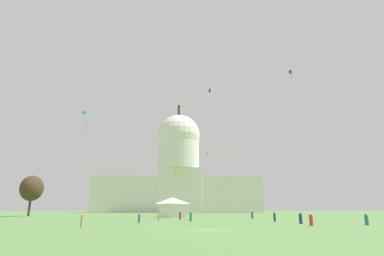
{
  "coord_description": "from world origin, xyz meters",
  "views": [
    {
      "loc": [
        -5.16,
        -34.36,
        2.13
      ],
      "look_at": [
        4.33,
        67.31,
        29.13
      ],
      "focal_mm": 28.83,
      "sensor_mm": 36.0,
      "label": 1
    }
  ],
  "objects_px": {
    "kite_turquoise_mid": "(85,113)",
    "kite_white_mid": "(235,156)",
    "kite_red_high": "(153,128)",
    "person_navy_edge_west": "(301,219)",
    "kite_orange_mid": "(208,153)",
    "person_navy_near_tree_west": "(275,217)",
    "kite_magenta_mid": "(85,124)",
    "event_tent": "(172,207)",
    "kite_blue_high": "(290,72)",
    "tree_west_near": "(32,188)",
    "person_teal_near_tent": "(191,217)",
    "person_tan_back_right": "(159,217)",
    "person_red_mid_center": "(311,220)",
    "person_navy_near_tree_east": "(252,215)",
    "person_teal_mid_right": "(366,220)",
    "capitol_building": "(178,173)",
    "kite_black_high": "(210,90)",
    "person_denim_lawn_far_right": "(139,218)",
    "person_maroon_mid_left": "(180,216)",
    "kite_lime_low": "(177,173)",
    "person_tan_lawn_far_left": "(82,221)"
  },
  "relations": [
    {
      "from": "kite_turquoise_mid",
      "to": "kite_white_mid",
      "type": "bearing_deg",
      "value": -106.69
    },
    {
      "from": "kite_red_high",
      "to": "person_navy_edge_west",
      "type": "bearing_deg",
      "value": 52.72
    },
    {
      "from": "kite_orange_mid",
      "to": "person_navy_near_tree_west",
      "type": "bearing_deg",
      "value": 56.48
    },
    {
      "from": "person_navy_edge_west",
      "to": "kite_magenta_mid",
      "type": "relative_size",
      "value": 0.6
    },
    {
      "from": "event_tent",
      "to": "kite_blue_high",
      "type": "distance_m",
      "value": 49.42
    },
    {
      "from": "event_tent",
      "to": "person_navy_edge_west",
      "type": "distance_m",
      "value": 44.66
    },
    {
      "from": "tree_west_near",
      "to": "person_teal_near_tent",
      "type": "distance_m",
      "value": 67.49
    },
    {
      "from": "person_tan_back_right",
      "to": "person_navy_edge_west",
      "type": "bearing_deg",
      "value": 23.27
    },
    {
      "from": "person_red_mid_center",
      "to": "kite_blue_high",
      "type": "height_order",
      "value": "kite_blue_high"
    },
    {
      "from": "kite_orange_mid",
      "to": "kite_white_mid",
      "type": "distance_m",
      "value": 42.84
    },
    {
      "from": "person_tan_back_right",
      "to": "kite_red_high",
      "type": "relative_size",
      "value": 0.44
    },
    {
      "from": "person_navy_near_tree_west",
      "to": "kite_orange_mid",
      "type": "xyz_separation_m",
      "value": [
        3.19,
        104.69,
        30.28
      ]
    },
    {
      "from": "person_navy_near_tree_east",
      "to": "kite_blue_high",
      "type": "height_order",
      "value": "kite_blue_high"
    },
    {
      "from": "kite_white_mid",
      "to": "kite_turquoise_mid",
      "type": "xyz_separation_m",
      "value": [
        -53.08,
        -25.48,
        8.33
      ]
    },
    {
      "from": "person_teal_mid_right",
      "to": "kite_white_mid",
      "type": "height_order",
      "value": "kite_white_mid"
    },
    {
      "from": "capitol_building",
      "to": "person_navy_edge_west",
      "type": "xyz_separation_m",
      "value": [
        10.97,
        -161.8,
        -25.45
      ]
    },
    {
      "from": "kite_turquoise_mid",
      "to": "kite_blue_high",
      "type": "distance_m",
      "value": 62.26
    },
    {
      "from": "tree_west_near",
      "to": "kite_black_high",
      "type": "bearing_deg",
      "value": -4.96
    },
    {
      "from": "tree_west_near",
      "to": "person_navy_edge_west",
      "type": "distance_m",
      "value": 86.9
    },
    {
      "from": "person_teal_near_tent",
      "to": "kite_magenta_mid",
      "type": "xyz_separation_m",
      "value": [
        -35.52,
        58.14,
        33.11
      ]
    },
    {
      "from": "person_denim_lawn_far_right",
      "to": "kite_orange_mid",
      "type": "relative_size",
      "value": 0.42
    },
    {
      "from": "person_maroon_mid_left",
      "to": "person_teal_mid_right",
      "type": "relative_size",
      "value": 1.07
    },
    {
      "from": "tree_west_near",
      "to": "person_navy_edge_west",
      "type": "xyz_separation_m",
      "value": [
        63.47,
        -58.82,
        -7.99
      ]
    },
    {
      "from": "person_denim_lawn_far_right",
      "to": "kite_blue_high",
      "type": "bearing_deg",
      "value": 5.16
    },
    {
      "from": "person_tan_back_right",
      "to": "capitol_building",
      "type": "bearing_deg",
      "value": 143.83
    },
    {
      "from": "person_red_mid_center",
      "to": "kite_lime_low",
      "type": "relative_size",
      "value": 0.37
    },
    {
      "from": "kite_white_mid",
      "to": "person_navy_near_tree_west",
      "type": "bearing_deg",
      "value": 54.4
    },
    {
      "from": "person_tan_lawn_far_left",
      "to": "kite_white_mid",
      "type": "distance_m",
      "value": 90.23
    },
    {
      "from": "person_tan_lawn_far_left",
      "to": "person_navy_edge_west",
      "type": "bearing_deg",
      "value": 19.61
    },
    {
      "from": "kite_white_mid",
      "to": "kite_turquoise_mid",
      "type": "relative_size",
      "value": 2.59
    },
    {
      "from": "person_teal_mid_right",
      "to": "person_navy_edge_west",
      "type": "bearing_deg",
      "value": 32.06
    },
    {
      "from": "person_teal_mid_right",
      "to": "kite_orange_mid",
      "type": "distance_m",
      "value": 123.13
    },
    {
      "from": "person_denim_lawn_far_right",
      "to": "person_teal_mid_right",
      "type": "bearing_deg",
      "value": -44.32
    },
    {
      "from": "tree_west_near",
      "to": "kite_blue_high",
      "type": "height_order",
      "value": "kite_blue_high"
    },
    {
      "from": "kite_white_mid",
      "to": "kite_magenta_mid",
      "type": "xyz_separation_m",
      "value": [
        -58.61,
        -2.18,
        11.12
      ]
    },
    {
      "from": "person_teal_mid_right",
      "to": "kite_white_mid",
      "type": "bearing_deg",
      "value": -19.83
    },
    {
      "from": "kite_magenta_mid",
      "to": "kite_black_high",
      "type": "distance_m",
      "value": 49.53
    },
    {
      "from": "kite_white_mid",
      "to": "person_navy_edge_west",
      "type": "bearing_deg",
      "value": 55.95
    },
    {
      "from": "person_navy_edge_west",
      "to": "kite_orange_mid",
      "type": "xyz_separation_m",
      "value": [
        2.37,
        113.76,
        30.31
      ]
    },
    {
      "from": "kite_turquoise_mid",
      "to": "person_tan_lawn_far_left",
      "type": "bearing_deg",
      "value": 153.34
    },
    {
      "from": "person_teal_near_tent",
      "to": "kite_red_high",
      "type": "bearing_deg",
      "value": 107.21
    },
    {
      "from": "tree_west_near",
      "to": "kite_red_high",
      "type": "bearing_deg",
      "value": 54.19
    },
    {
      "from": "person_tan_lawn_far_left",
      "to": "kite_turquoise_mid",
      "type": "bearing_deg",
      "value": 112.98
    },
    {
      "from": "person_red_mid_center",
      "to": "kite_blue_high",
      "type": "relative_size",
      "value": 0.66
    },
    {
      "from": "person_tan_lawn_far_left",
      "to": "person_teal_near_tent",
      "type": "height_order",
      "value": "person_teal_near_tent"
    },
    {
      "from": "event_tent",
      "to": "tree_west_near",
      "type": "height_order",
      "value": "tree_west_near"
    },
    {
      "from": "person_navy_edge_west",
      "to": "kite_lime_low",
      "type": "bearing_deg",
      "value": 114.82
    },
    {
      "from": "person_tan_lawn_far_left",
      "to": "kite_magenta_mid",
      "type": "height_order",
      "value": "kite_magenta_mid"
    },
    {
      "from": "kite_blue_high",
      "to": "person_navy_near_tree_east",
      "type": "bearing_deg",
      "value": 146.48
    },
    {
      "from": "capitol_building",
      "to": "kite_white_mid",
      "type": "relative_size",
      "value": 34.49
    }
  ]
}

